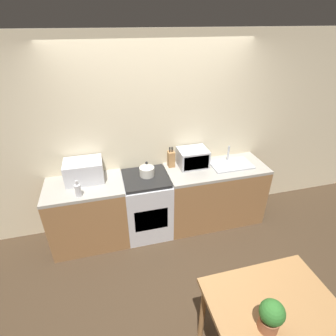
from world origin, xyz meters
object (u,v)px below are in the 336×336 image
(microwave, at_px, (84,171))
(toaster_oven, at_px, (193,158))
(kettle, at_px, (147,170))
(stove_range, at_px, (147,205))
(dining_table, at_px, (272,311))
(bottle, at_px, (78,190))

(microwave, xyz_separation_m, toaster_oven, (1.44, 0.01, -0.01))
(kettle, height_order, microwave, microwave)
(stove_range, xyz_separation_m, kettle, (0.03, 0.04, 0.54))
(dining_table, bearing_deg, kettle, 108.17)
(dining_table, bearing_deg, stove_range, 109.26)
(kettle, height_order, dining_table, kettle)
(microwave, relative_size, dining_table, 0.46)
(microwave, height_order, bottle, microwave)
(kettle, xyz_separation_m, toaster_oven, (0.66, 0.09, 0.04))
(bottle, height_order, dining_table, bottle)
(stove_range, relative_size, bottle, 4.29)
(kettle, bearing_deg, dining_table, -71.83)
(bottle, height_order, toaster_oven, toaster_oven)
(stove_range, bearing_deg, toaster_oven, 10.71)
(bottle, xyz_separation_m, toaster_oven, (1.51, 0.34, 0.04))
(stove_range, relative_size, dining_table, 0.90)
(bottle, bearing_deg, toaster_oven, 12.77)
(kettle, relative_size, bottle, 0.97)
(stove_range, distance_m, bottle, 1.00)
(stove_range, xyz_separation_m, bottle, (-0.82, -0.21, 0.53))
(kettle, distance_m, toaster_oven, 0.67)
(kettle, xyz_separation_m, dining_table, (0.63, -1.92, -0.31))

